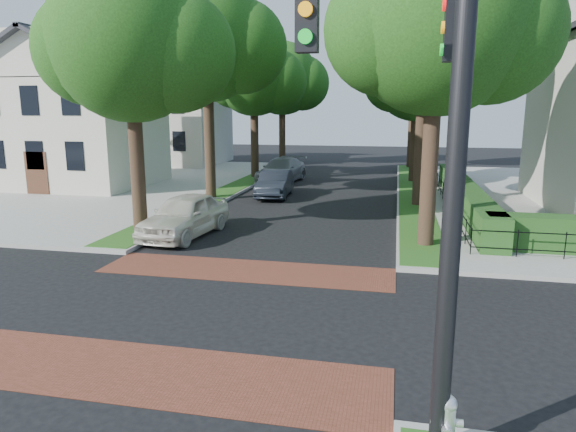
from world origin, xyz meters
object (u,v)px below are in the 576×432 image
object	(u,v)px
parked_car_middle	(275,184)
parked_car_rear	(282,170)
traffic_signal	(440,121)
parked_car_front	(185,215)
fire_hydrant	(446,424)

from	to	relation	value
parked_car_middle	parked_car_rear	bearing A→B (deg)	94.90
parked_car_middle	parked_car_rear	world-z (taller)	parked_car_rear
traffic_signal	parked_car_rear	bearing A→B (deg)	106.72
parked_car_front	parked_car_rear	world-z (taller)	parked_car_front
parked_car_front	traffic_signal	bearing A→B (deg)	-47.52
parked_car_front	parked_car_middle	size ratio (longest dim) A/B	1.06
traffic_signal	parked_car_front	xyz separation A→B (m)	(-8.49, 11.38, -3.88)
parked_car_front	parked_car_rear	distance (m)	15.78
parked_car_middle	parked_car_front	bearing A→B (deg)	-101.84
traffic_signal	parked_car_middle	world-z (taller)	traffic_signal
parked_car_middle	traffic_signal	bearing A→B (deg)	-75.48
parked_car_rear	fire_hydrant	bearing A→B (deg)	-65.65
traffic_signal	parked_car_middle	size ratio (longest dim) A/B	1.75
fire_hydrant	parked_car_rear	bearing A→B (deg)	113.19
traffic_signal	parked_car_rear	distance (m)	28.62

